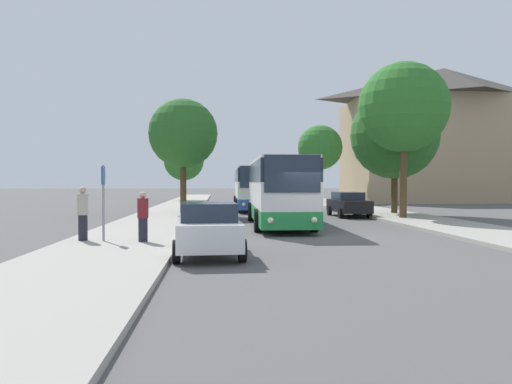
{
  "coord_description": "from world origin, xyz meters",
  "views": [
    {
      "loc": [
        -3.72,
        -19.11,
        2.12
      ],
      "look_at": [
        -1.43,
        11.62,
        1.51
      ],
      "focal_mm": 35.0,
      "sensor_mm": 36.0,
      "label": 1
    }
  ],
  "objects_px": {
    "tree_right_far": "(395,135)",
    "tree_left_near": "(183,134)",
    "pedestrian_waiting_near": "(83,213)",
    "tree_right_mid": "(404,108)",
    "bus_front": "(279,191)",
    "parked_car_left_curb": "(209,228)",
    "parked_car_right_near": "(348,204)",
    "tree_right_near": "(320,148)",
    "pedestrian_waiting_far": "(143,217)",
    "bus_middle": "(253,187)",
    "tree_left_far": "(184,161)",
    "bus_stop_sign": "(103,194)"
  },
  "relations": [
    {
      "from": "parked_car_right_near",
      "to": "bus_front",
      "type": "bearing_deg",
      "value": 49.57
    },
    {
      "from": "parked_car_left_curb",
      "to": "pedestrian_waiting_far",
      "type": "relative_size",
      "value": 2.43
    },
    {
      "from": "parked_car_right_near",
      "to": "pedestrian_waiting_near",
      "type": "distance_m",
      "value": 17.94
    },
    {
      "from": "tree_left_near",
      "to": "tree_right_mid",
      "type": "relative_size",
      "value": 0.85
    },
    {
      "from": "bus_stop_sign",
      "to": "pedestrian_waiting_far",
      "type": "xyz_separation_m",
      "value": [
        1.35,
        -0.32,
        -0.75
      ]
    },
    {
      "from": "bus_stop_sign",
      "to": "tree_left_far",
      "type": "xyz_separation_m",
      "value": [
        0.02,
        38.01,
        2.75
      ]
    },
    {
      "from": "tree_right_far",
      "to": "tree_left_near",
      "type": "bearing_deg",
      "value": 174.53
    },
    {
      "from": "tree_right_near",
      "to": "pedestrian_waiting_near",
      "type": "bearing_deg",
      "value": -114.31
    },
    {
      "from": "tree_right_far",
      "to": "tree_right_mid",
      "type": "bearing_deg",
      "value": -103.54
    },
    {
      "from": "parked_car_right_near",
      "to": "tree_right_near",
      "type": "bearing_deg",
      "value": -97.47
    },
    {
      "from": "tree_left_near",
      "to": "bus_front",
      "type": "bearing_deg",
      "value": -58.6
    },
    {
      "from": "bus_middle",
      "to": "parked_car_left_curb",
      "type": "height_order",
      "value": "bus_middle"
    },
    {
      "from": "pedestrian_waiting_near",
      "to": "tree_left_far",
      "type": "relative_size",
      "value": 0.28
    },
    {
      "from": "tree_left_far",
      "to": "bus_stop_sign",
      "type": "bearing_deg",
      "value": -90.04
    },
    {
      "from": "bus_front",
      "to": "parked_car_left_curb",
      "type": "xyz_separation_m",
      "value": [
        -3.19,
        -9.67,
        -0.91
      ]
    },
    {
      "from": "pedestrian_waiting_far",
      "to": "parked_car_right_near",
      "type": "bearing_deg",
      "value": -130.57
    },
    {
      "from": "bus_middle",
      "to": "parked_car_right_near",
      "type": "height_order",
      "value": "bus_middle"
    },
    {
      "from": "pedestrian_waiting_far",
      "to": "tree_left_near",
      "type": "xyz_separation_m",
      "value": [
        0.21,
        15.78,
        4.26
      ]
    },
    {
      "from": "parked_car_left_curb",
      "to": "tree_right_far",
      "type": "bearing_deg",
      "value": 53.06
    },
    {
      "from": "bus_middle",
      "to": "pedestrian_waiting_near",
      "type": "height_order",
      "value": "bus_middle"
    },
    {
      "from": "parked_car_right_near",
      "to": "tree_left_far",
      "type": "distance_m",
      "value": 27.83
    },
    {
      "from": "pedestrian_waiting_far",
      "to": "pedestrian_waiting_near",
      "type": "bearing_deg",
      "value": -16.08
    },
    {
      "from": "bus_front",
      "to": "bus_stop_sign",
      "type": "distance_m",
      "value": 9.69
    },
    {
      "from": "bus_front",
      "to": "pedestrian_waiting_far",
      "type": "height_order",
      "value": "bus_front"
    },
    {
      "from": "tree_right_mid",
      "to": "pedestrian_waiting_far",
      "type": "bearing_deg",
      "value": -140.95
    },
    {
      "from": "bus_middle",
      "to": "tree_left_near",
      "type": "height_order",
      "value": "tree_left_near"
    },
    {
      "from": "pedestrian_waiting_far",
      "to": "bus_front",
      "type": "bearing_deg",
      "value": -129.15
    },
    {
      "from": "parked_car_right_near",
      "to": "tree_right_far",
      "type": "xyz_separation_m",
      "value": [
        3.29,
        1.12,
        4.33
      ]
    },
    {
      "from": "bus_front",
      "to": "parked_car_left_curb",
      "type": "relative_size",
      "value": 2.56
    },
    {
      "from": "parked_car_right_near",
      "to": "tree_right_near",
      "type": "height_order",
      "value": "tree_right_near"
    },
    {
      "from": "parked_car_right_near",
      "to": "tree_right_near",
      "type": "relative_size",
      "value": 0.58
    },
    {
      "from": "tree_left_near",
      "to": "tree_right_mid",
      "type": "bearing_deg",
      "value": -23.65
    },
    {
      "from": "pedestrian_waiting_near",
      "to": "tree_right_mid",
      "type": "relative_size",
      "value": 0.21
    },
    {
      "from": "parked_car_left_curb",
      "to": "bus_middle",
      "type": "bearing_deg",
      "value": 80.34
    },
    {
      "from": "pedestrian_waiting_near",
      "to": "pedestrian_waiting_far",
      "type": "xyz_separation_m",
      "value": [
        2.07,
        -0.5,
        -0.09
      ]
    },
    {
      "from": "pedestrian_waiting_near",
      "to": "tree_left_near",
      "type": "height_order",
      "value": "tree_left_near"
    },
    {
      "from": "tree_left_near",
      "to": "tree_right_mid",
      "type": "height_order",
      "value": "tree_right_mid"
    },
    {
      "from": "parked_car_left_curb",
      "to": "parked_car_right_near",
      "type": "bearing_deg",
      "value": 59.81
    },
    {
      "from": "bus_front",
      "to": "pedestrian_waiting_far",
      "type": "bearing_deg",
      "value": -125.55
    },
    {
      "from": "tree_left_far",
      "to": "bus_front",
      "type": "bearing_deg",
      "value": -77.79
    },
    {
      "from": "tree_right_mid",
      "to": "tree_right_near",
      "type": "bearing_deg",
      "value": 89.96
    },
    {
      "from": "bus_front",
      "to": "tree_left_near",
      "type": "relative_size",
      "value": 1.4
    },
    {
      "from": "parked_car_right_near",
      "to": "pedestrian_waiting_near",
      "type": "relative_size",
      "value": 2.47
    },
    {
      "from": "tree_right_mid",
      "to": "parked_car_left_curb",
      "type": "bearing_deg",
      "value": -129.58
    },
    {
      "from": "parked_car_left_curb",
      "to": "pedestrian_waiting_near",
      "type": "relative_size",
      "value": 2.21
    },
    {
      "from": "pedestrian_waiting_far",
      "to": "tree_left_near",
      "type": "distance_m",
      "value": 16.35
    },
    {
      "from": "bus_middle",
      "to": "pedestrian_waiting_far",
      "type": "relative_size",
      "value": 6.55
    },
    {
      "from": "pedestrian_waiting_far",
      "to": "tree_right_near",
      "type": "xyz_separation_m",
      "value": [
        12.72,
        33.24,
        4.63
      ]
    },
    {
      "from": "pedestrian_waiting_near",
      "to": "tree_left_near",
      "type": "relative_size",
      "value": 0.25
    },
    {
      "from": "bus_front",
      "to": "pedestrian_waiting_far",
      "type": "relative_size",
      "value": 6.23
    }
  ]
}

